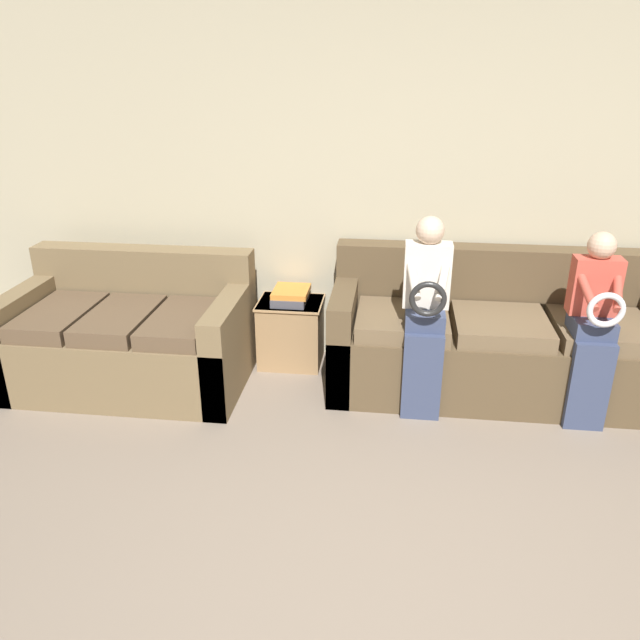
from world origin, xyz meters
name	(u,v)px	position (x,y,z in m)	size (l,w,h in m)	color
wall_back	(411,194)	(0.00, 3.02, 1.27)	(7.51, 0.06, 2.55)	#BCB293
couch_main	(495,342)	(0.62, 2.56, 0.35)	(2.27, 0.86, 0.95)	brown
couch_side	(131,338)	(-1.94, 2.36, 0.33)	(1.64, 0.97, 0.89)	brown
child_left_seated	(426,308)	(0.11, 2.22, 0.71)	(0.30, 0.38, 1.28)	#384260
child_right_seated	(593,322)	(1.14, 2.21, 0.68)	(0.29, 0.37, 1.22)	#384260
side_shelf	(291,331)	(-0.85, 2.77, 0.26)	(0.48, 0.40, 0.50)	#9E7A51
book_stack	(291,295)	(-0.85, 2.76, 0.55)	(0.26, 0.31, 0.10)	#4C4C56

